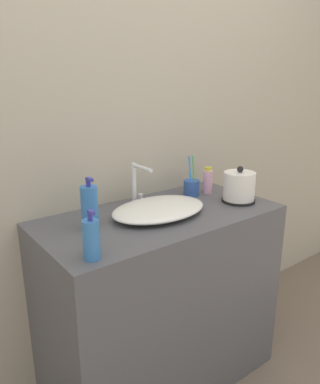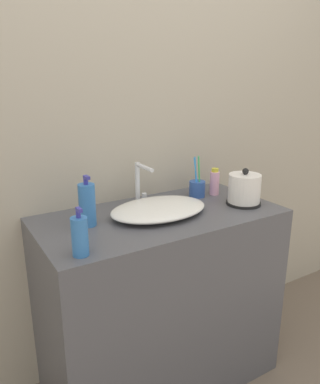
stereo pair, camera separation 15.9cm
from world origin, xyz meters
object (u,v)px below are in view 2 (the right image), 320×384
Objects in this scene: toothbrush_cup at (197,188)px; lotion_bottle at (87,205)px; shampoo_bottle at (215,182)px; mouthwash_bottle at (80,236)px; faucet at (140,181)px; electric_kettle at (244,191)px.

lotion_bottle is (-0.60, -0.08, 0.04)m from toothbrush_cup.
toothbrush_cup is at bearing 7.46° from lotion_bottle.
shampoo_bottle is 0.86m from mouthwash_bottle.
electric_kettle is (0.40, -0.26, -0.04)m from faucet.
toothbrush_cup is at bearing 169.37° from shampoo_bottle.
lotion_bottle is at bearing -157.29° from faucet.
toothbrush_cup is at bearing 23.77° from mouthwash_bottle.
mouthwash_bottle is at bearing -116.19° from lotion_bottle.
electric_kettle is 0.24m from toothbrush_cup.
toothbrush_cup and lotion_bottle have the same top height.
electric_kettle is 0.19m from shampoo_bottle.
electric_kettle is 0.83× the size of toothbrush_cup.
faucet is at bearing 22.71° from lotion_bottle.
mouthwash_bottle is at bearing -139.29° from faucet.
electric_kettle is at bearing -10.34° from lotion_bottle.
mouthwash_bottle reaches higher than shampoo_bottle.
electric_kettle is at bearing -32.71° from faucet.
electric_kettle reaches higher than mouthwash_bottle.
faucet is 0.30m from toothbrush_cup.
lotion_bottle is at bearing 63.81° from mouthwash_bottle.
toothbrush_cup is 1.53× the size of shampoo_bottle.
faucet is at bearing 147.29° from electric_kettle.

